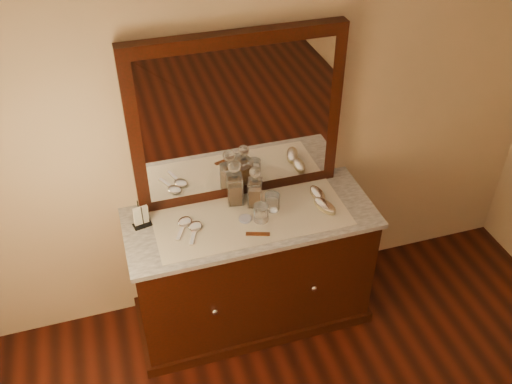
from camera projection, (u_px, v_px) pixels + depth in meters
dresser_cabinet at (251, 270)px, 3.46m from camera, size 1.40×0.55×0.82m
dresser_plinth at (252, 310)px, 3.68m from camera, size 1.46×0.59×0.08m
knob_left at (215, 311)px, 3.15m from camera, size 0.04×0.04×0.04m
knob_right at (314, 288)px, 3.29m from camera, size 0.04×0.04×0.04m
marble_top at (251, 218)px, 3.20m from camera, size 1.44×0.59×0.03m
mirror_frame at (238, 119)px, 3.07m from camera, size 1.20×0.08×1.00m
mirror_glass at (239, 122)px, 3.04m from camera, size 1.06×0.01×0.86m
lace_runner at (252, 218)px, 3.17m from camera, size 1.10×0.45×0.00m
pin_dish at (245, 219)px, 3.15m from camera, size 0.09×0.09×0.01m
comb at (258, 234)px, 3.06m from camera, size 0.13×0.07×0.01m
napkin_rack at (141, 217)px, 3.09m from camera, size 0.11×0.08×0.15m
decanter_left at (235, 187)px, 3.22m from camera, size 0.10×0.10×0.29m
decanter_right at (255, 191)px, 3.20m from camera, size 0.11×0.11×0.27m
brush_near at (325, 206)px, 3.22m from camera, size 0.12×0.18×0.05m
brush_far at (318, 194)px, 3.31m from camera, size 0.08×0.16×0.04m
hand_mirror_outer at (184, 224)px, 3.12m from camera, size 0.14×0.20×0.02m
hand_mirror_inner at (195, 228)px, 3.09m from camera, size 0.12×0.20×0.02m
tumblers at (267, 207)px, 3.17m from camera, size 0.18×0.16×0.10m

